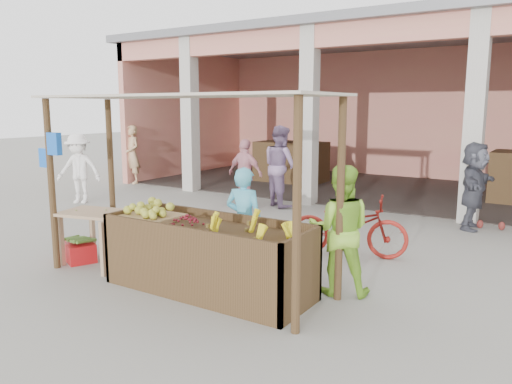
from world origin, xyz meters
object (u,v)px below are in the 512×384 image
Objects in this scene: red_crate at (79,252)px; vendor_blue at (244,218)px; fruit_stall at (208,259)px; side_table at (96,221)px; vendor_green at (340,227)px; motorcycle at (348,225)px.

vendor_blue reaches higher than red_crate.
side_table is (-1.95, -0.06, 0.25)m from fruit_stall.
red_crate is 2.59m from vendor_blue.
side_table is 3.43m from vendor_green.
motorcycle is (2.82, 2.36, -0.16)m from side_table.
side_table is 3.68m from motorcycle.
vendor_blue is 0.94× the size of vendor_green.
red_crate is 0.32× the size of vendor_green.
vendor_blue reaches higher than side_table.
motorcycle is (0.87, 2.30, 0.08)m from fruit_stall.
vendor_green reaches higher than vendor_blue.
fruit_stall is 1.40× the size of motorcycle.
side_table is 0.65m from red_crate.
fruit_stall is 1.67× the size of vendor_blue.
side_table is at bearing 113.89° from motorcycle.
fruit_stall is 2.46m from motorcycle.
vendor_green is 0.89× the size of motorcycle.
vendor_green is (1.36, 0.04, 0.05)m from vendor_blue.
fruit_stall is 0.85m from vendor_blue.
vendor_blue is at bearing 9.52° from side_table.
fruit_stall is at bearing 8.63° from vendor_green.
side_table is at bearing -7.10° from vendor_green.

